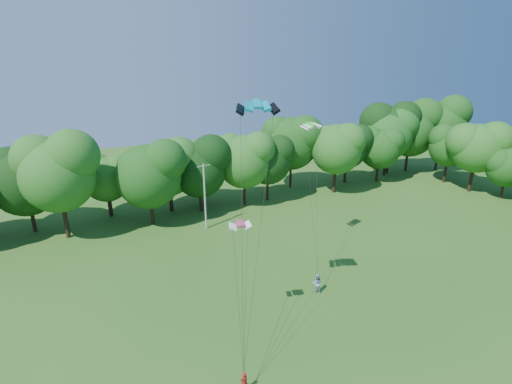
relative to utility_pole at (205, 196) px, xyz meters
name	(u,v)px	position (x,y,z in m)	size (l,w,h in m)	color
utility_pole	(205,196)	(0.00, 0.00, 0.00)	(1.72, 0.30, 8.61)	#B2B3AA
kite_flyer_left	(244,382)	(-5.66, -25.88, -3.62)	(0.58, 0.38, 1.60)	#AB1C16
kite_flyer_right	(317,283)	(5.22, -17.98, -3.46)	(0.93, 0.72, 1.91)	#95B0CE
kite_teal	(257,104)	(-1.80, -19.56, 13.89)	(3.22, 2.11, 0.56)	#0586A4
kite_green	(311,124)	(8.49, -10.46, 10.16)	(2.61, 1.90, 0.39)	#32E622
kite_pink	(240,224)	(-3.36, -19.93, 5.19)	(1.80, 1.10, 0.28)	#C8376A
tree_back_center	(199,161)	(1.16, 5.92, 2.94)	(8.10, 8.10, 11.79)	black
tree_back_east	(389,129)	(36.50, 8.32, 4.00)	(9.27, 9.27, 13.48)	#362715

